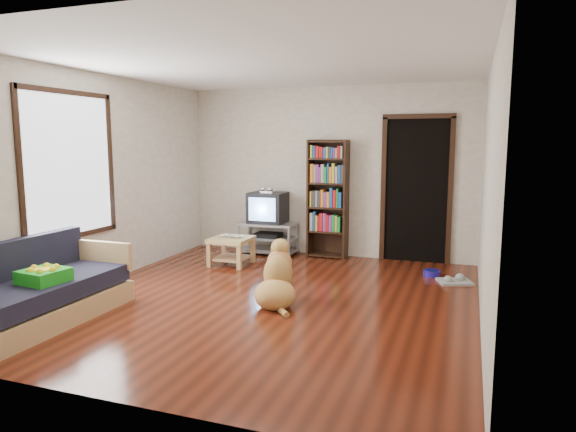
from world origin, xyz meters
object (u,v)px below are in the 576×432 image
(green_cushion, at_px, (44,276))
(dog_bowl, at_px, (432,273))
(bookshelf, at_px, (328,192))
(sofa, at_px, (41,295))
(dog, at_px, (277,280))
(crt_tv, at_px, (268,207))
(coffee_table, at_px, (231,246))
(tv_stand, at_px, (268,237))
(grey_rag, at_px, (455,282))
(laptop, at_px, (230,237))

(green_cushion, bearing_deg, dog_bowl, 49.04)
(bookshelf, xyz_separation_m, sofa, (-1.92, -3.72, -0.74))
(dog_bowl, relative_size, dog, 0.27)
(dog_bowl, height_order, crt_tv, crt_tv)
(green_cushion, relative_size, dog, 0.46)
(dog_bowl, xyz_separation_m, bookshelf, (-1.62, 0.66, 0.96))
(dog, bearing_deg, bookshelf, 92.27)
(green_cushion, xyz_separation_m, coffee_table, (0.63, 2.82, -0.20))
(dog, bearing_deg, tv_stand, 114.03)
(green_cushion, distance_m, sofa, 0.27)
(crt_tv, xyz_separation_m, coffee_table, (-0.22, -0.90, -0.46))
(grey_rag, xyz_separation_m, dog, (-1.82, -1.53, 0.25))
(bookshelf, relative_size, coffee_table, 3.27)
(coffee_table, bearing_deg, bookshelf, 39.78)
(laptop, xyz_separation_m, dog, (1.27, -1.44, -0.15))
(dog_bowl, distance_m, bookshelf, 1.99)
(sofa, bearing_deg, coffee_table, 74.68)
(tv_stand, distance_m, sofa, 3.76)
(tv_stand, bearing_deg, coffee_table, -104.05)
(grey_rag, height_order, sofa, sofa)
(green_cushion, distance_m, dog, 2.34)
(dog_bowl, distance_m, dog, 2.35)
(bookshelf, relative_size, dog, 2.18)
(laptop, height_order, crt_tv, crt_tv)
(dog_bowl, xyz_separation_m, crt_tv, (-2.57, 0.59, 0.70))
(laptop, height_order, sofa, sofa)
(green_cushion, height_order, crt_tv, crt_tv)
(green_cushion, xyz_separation_m, dog, (1.90, 1.36, -0.22))
(crt_tv, bearing_deg, laptop, -103.30)
(dog_bowl, relative_size, bookshelf, 0.12)
(dog_bowl, xyz_separation_m, dog, (-1.52, -1.78, 0.22))
(crt_tv, distance_m, bookshelf, 0.99)
(crt_tv, xyz_separation_m, sofa, (-0.97, -3.65, -0.48))
(dog_bowl, height_order, dog, dog)
(crt_tv, height_order, bookshelf, bookshelf)
(laptop, bearing_deg, dog, -47.51)
(grey_rag, xyz_separation_m, crt_tv, (-2.87, 0.84, 0.73))
(tv_stand, relative_size, crt_tv, 1.55)
(dog_bowl, distance_m, tv_stand, 2.64)
(tv_stand, bearing_deg, laptop, -103.61)
(green_cushion, height_order, sofa, sofa)
(grey_rag, bearing_deg, coffee_table, -178.87)
(green_cushion, height_order, tv_stand, green_cushion)
(laptop, bearing_deg, crt_tv, 77.79)
(tv_stand, bearing_deg, dog_bowl, -12.53)
(tv_stand, relative_size, dog, 1.09)
(crt_tv, distance_m, sofa, 3.81)
(bookshelf, bearing_deg, green_cushion, -115.35)
(grey_rag, height_order, coffee_table, coffee_table)
(dog_bowl, relative_size, tv_stand, 0.24)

